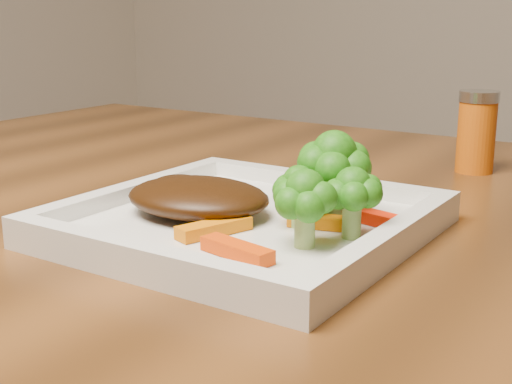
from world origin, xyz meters
The scene contains 12 objects.
plate centered at (-0.04, 0.00, 0.76)m, with size 0.27×0.27×0.01m, color white.
steak centered at (-0.08, 0.00, 0.78)m, with size 0.13×0.10×0.03m, color #361B08.
broccoli_0 centered at (0.02, 0.05, 0.80)m, with size 0.07×0.07×0.07m, color #366C12, non-canonical shape.
broccoli_1 centered at (0.05, 0.01, 0.79)m, with size 0.05×0.05×0.06m, color #116110, non-canonical shape.
broccoli_2 centered at (0.03, -0.03, 0.79)m, with size 0.05×0.05×0.06m, color #106512, non-canonical shape.
broccoli_3 centered at (0.01, 0.01, 0.79)m, with size 0.05×0.05×0.06m, color #176410, non-canonical shape.
carrot_0 centered at (0.01, -0.07, 0.77)m, with size 0.06×0.02×0.01m, color #D73A03.
carrot_2 centered at (-0.04, -0.04, 0.77)m, with size 0.06×0.02×0.01m, color #DA6B03.
carrot_3 centered at (0.06, 0.05, 0.77)m, with size 0.05×0.01×0.01m, color red.
carrot_4 centered at (-0.01, 0.07, 0.77)m, with size 0.06×0.02×0.01m, color orange.
carrot_6 centered at (0.02, 0.02, 0.77)m, with size 0.05×0.01×0.01m, color orange.
spice_shaker centered at (0.05, 0.34, 0.80)m, with size 0.04×0.04×0.09m, color #BE530A.
Camera 1 is at (0.28, -0.46, 0.93)m, focal length 50.00 mm.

